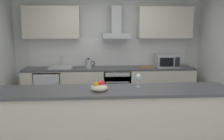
{
  "coord_description": "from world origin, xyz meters",
  "views": [
    {
      "loc": [
        -0.31,
        -3.64,
        1.78
      ],
      "look_at": [
        -0.03,
        0.46,
        1.05
      ],
      "focal_mm": 37.73,
      "sensor_mm": 36.0,
      "label": 1
    }
  ],
  "objects": [
    {
      "name": "oven",
      "position": [
        0.16,
        1.59,
        0.46
      ],
      "size": [
        0.6,
        0.62,
        0.8
      ],
      "color": "slate",
      "rests_on": "ground"
    },
    {
      "name": "microwave",
      "position": [
        1.3,
        1.56,
        1.05
      ],
      "size": [
        0.5,
        0.38,
        0.3
      ],
      "color": "#B7BABC",
      "rests_on": "counter_back"
    },
    {
      "name": "upper_cabinets",
      "position": [
        0.0,
        1.77,
        1.91
      ],
      "size": [
        3.79,
        0.32,
        0.7
      ],
      "color": "beige"
    },
    {
      "name": "fruit_bowl",
      "position": [
        -0.27,
        -0.74,
        1.05
      ],
      "size": [
        0.22,
        0.22,
        0.13
      ],
      "color": "beige",
      "rests_on": "counter_island"
    },
    {
      "name": "ground",
      "position": [
        0.0,
        0.0,
        -0.01
      ],
      "size": [
        5.36,
        4.87,
        0.02
      ],
      "primitive_type": "cube",
      "color": "slate"
    },
    {
      "name": "counter_island",
      "position": [
        -0.09,
        -0.69,
        0.51
      ],
      "size": [
        3.15,
        0.64,
        1.0
      ],
      "color": "beige",
      "rests_on": "ground"
    },
    {
      "name": "range_hood",
      "position": [
        0.16,
        1.72,
        1.79
      ],
      "size": [
        0.62,
        0.45,
        0.72
      ],
      "color": "#B7BABC"
    },
    {
      "name": "wine_glass",
      "position": [
        0.26,
        -0.58,
        1.12
      ],
      "size": [
        0.08,
        0.08,
        0.18
      ],
      "color": "silver",
      "rests_on": "counter_island"
    },
    {
      "name": "sink",
      "position": [
        -1.09,
        1.6,
        0.93
      ],
      "size": [
        0.5,
        0.4,
        0.26
      ],
      "color": "silver",
      "rests_on": "counter_back"
    },
    {
      "name": "kettle",
      "position": [
        -0.47,
        1.56,
        1.01
      ],
      "size": [
        0.29,
        0.15,
        0.24
      ],
      "color": "#B7BABC",
      "rests_on": "counter_back"
    },
    {
      "name": "backsplash_tile",
      "position": [
        0.0,
        1.92,
        1.23
      ],
      "size": [
        3.71,
        0.02,
        0.66
      ],
      "primitive_type": "cube",
      "color": "white"
    },
    {
      "name": "refrigerator",
      "position": [
        -1.36,
        1.59,
        0.43
      ],
      "size": [
        0.58,
        0.6,
        0.85
      ],
      "color": "white",
      "rests_on": "ground"
    },
    {
      "name": "chopping_board",
      "position": [
        0.85,
        1.57,
        0.91
      ],
      "size": [
        0.35,
        0.23,
        0.02
      ],
      "primitive_type": "cube",
      "rotation": [
        0.0,
        0.0,
        -0.04
      ],
      "color": "#9E7247",
      "rests_on": "counter_back"
    },
    {
      "name": "wall_back",
      "position": [
        0.0,
        2.0,
        1.3
      ],
      "size": [
        5.36,
        0.12,
        2.6
      ],
      "primitive_type": "cube",
      "color": "silver",
      "rests_on": "ground"
    },
    {
      "name": "counter_back",
      "position": [
        0.0,
        1.62,
        0.45
      ],
      "size": [
        3.84,
        0.6,
        0.9
      ],
      "color": "beige",
      "rests_on": "ground"
    }
  ]
}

